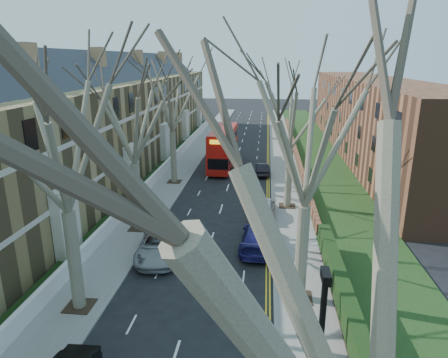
% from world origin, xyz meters
% --- Properties ---
extents(pavement_left, '(3.00, 102.00, 0.12)m').
position_xyz_m(pavement_left, '(-6.00, 39.00, 0.06)').
color(pavement_left, slate).
rests_on(pavement_left, ground).
extents(pavement_right, '(3.00, 102.00, 0.12)m').
position_xyz_m(pavement_right, '(6.00, 39.00, 0.06)').
color(pavement_right, slate).
rests_on(pavement_right, ground).
extents(terrace_left, '(9.70, 78.00, 13.60)m').
position_xyz_m(terrace_left, '(-13.65, 31.00, 5.53)').
color(terrace_left, olive).
rests_on(terrace_left, ground).
extents(flats_right, '(13.97, 54.00, 10.00)m').
position_xyz_m(flats_right, '(17.46, 43.00, 4.98)').
color(flats_right, brown).
rests_on(flats_right, ground).
extents(front_wall_left, '(0.30, 78.00, 1.00)m').
position_xyz_m(front_wall_left, '(-7.65, 31.00, 0.62)').
color(front_wall_left, white).
rests_on(front_wall_left, ground).
extents(grass_verge_right, '(6.00, 102.00, 0.06)m').
position_xyz_m(grass_verge_right, '(10.50, 39.00, 0.15)').
color(grass_verge_right, '#193613').
rests_on(grass_verge_right, ground).
extents(tree_left_mid, '(10.50, 10.50, 14.71)m').
position_xyz_m(tree_left_mid, '(-5.70, 6.00, 9.56)').
color(tree_left_mid, brown).
rests_on(tree_left_mid, ground).
extents(tree_left_far, '(10.15, 10.15, 14.22)m').
position_xyz_m(tree_left_far, '(-5.70, 16.00, 9.24)').
color(tree_left_far, brown).
rests_on(tree_left_far, ground).
extents(tree_left_dist, '(10.50, 10.50, 14.71)m').
position_xyz_m(tree_left_dist, '(-5.70, 28.00, 9.56)').
color(tree_left_dist, brown).
rests_on(tree_left_dist, ground).
extents(tree_right_near, '(10.85, 10.85, 15.20)m').
position_xyz_m(tree_right_near, '(5.70, -6.00, 9.86)').
color(tree_right_near, brown).
rests_on(tree_right_near, ground).
extents(tree_right_mid, '(10.50, 10.50, 14.71)m').
position_xyz_m(tree_right_mid, '(5.70, 8.00, 9.56)').
color(tree_right_mid, brown).
rests_on(tree_right_mid, ground).
extents(tree_right_far, '(10.15, 10.15, 14.22)m').
position_xyz_m(tree_right_far, '(5.70, 22.00, 9.24)').
color(tree_right_far, brown).
rests_on(tree_right_far, ground).
extents(double_decker_bus, '(2.90, 10.78, 4.50)m').
position_xyz_m(double_decker_bus, '(-1.30, 34.91, 2.21)').
color(double_decker_bus, '#A1110B').
rests_on(double_decker_bus, ground).
extents(car_left_far, '(3.34, 6.04, 1.60)m').
position_xyz_m(car_left_far, '(-3.05, 12.12, 0.80)').
color(car_left_far, gray).
rests_on(car_left_far, ground).
extents(car_right_near, '(2.55, 5.64, 1.60)m').
position_xyz_m(car_right_near, '(3.34, 13.94, 0.80)').
color(car_right_near, navy).
rests_on(car_right_near, ground).
extents(car_right_mid, '(2.07, 4.79, 1.61)m').
position_xyz_m(car_right_mid, '(3.66, 19.78, 0.80)').
color(car_right_mid, '#9FA3A7').
rests_on(car_right_mid, ground).
extents(car_right_far, '(1.65, 4.10, 1.33)m').
position_xyz_m(car_right_far, '(3.37, 32.05, 0.66)').
color(car_right_far, black).
rests_on(car_right_far, ground).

